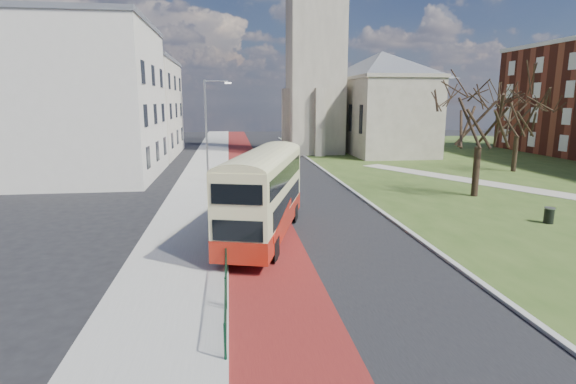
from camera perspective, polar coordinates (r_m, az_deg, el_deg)
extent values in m
plane|color=black|center=(19.60, 0.96, -7.83)|extent=(160.00, 160.00, 0.00)
cube|color=black|center=(39.07, -1.14, 1.92)|extent=(9.00, 120.00, 0.01)
cube|color=#591414|center=(38.87, -5.10, 1.83)|extent=(3.40, 120.00, 0.01)
cube|color=gray|center=(38.90, -10.71, 1.76)|extent=(4.00, 120.00, 0.12)
cube|color=#999993|center=(38.83, -7.76, 1.85)|extent=(0.25, 120.00, 0.13)
cube|color=#999993|center=(41.75, 4.85, 2.58)|extent=(0.25, 80.00, 0.13)
cube|color=#304719|center=(49.90, 27.81, 2.70)|extent=(40.00, 80.00, 0.04)
cube|color=#9E998C|center=(36.85, 30.78, -0.21)|extent=(18.84, 32.82, 0.03)
cylinder|color=#0C3721|center=(22.94, -7.82, -2.20)|extent=(0.04, 24.00, 0.04)
cylinder|color=#0C3721|center=(23.18, -7.76, -4.49)|extent=(0.04, 24.00, 0.04)
cube|color=gray|center=(57.58, 3.47, 16.94)|extent=(6.50, 6.50, 24.00)
cube|color=gray|center=(59.52, 11.55, 9.32)|extent=(9.00, 18.00, 9.00)
pyramid|color=#565960|center=(59.80, 11.88, 17.10)|extent=(9.00, 18.00, 3.60)
cube|color=beige|center=(41.85, -23.48, 10.22)|extent=(10.00, 14.00, 12.50)
cube|color=#565960|center=(42.32, -24.21, 19.03)|extent=(10.30, 14.30, 0.50)
cube|color=#BBB29E|center=(57.43, -19.06, 9.87)|extent=(10.00, 16.00, 11.00)
cube|color=#565960|center=(57.62, -19.45, 15.58)|extent=(10.30, 16.30, 0.50)
cylinder|color=gray|center=(36.42, -10.32, 7.56)|extent=(0.16, 0.16, 8.00)
cylinder|color=gray|center=(36.34, -9.09, 13.75)|extent=(1.80, 0.10, 0.10)
cube|color=silver|center=(36.33, -7.62, 13.56)|extent=(0.50, 0.18, 0.12)
cube|color=#A41D0F|center=(21.46, -3.06, -3.61)|extent=(4.84, 9.99, 0.89)
cube|color=beige|center=(21.08, -3.11, 0.94)|extent=(4.81, 9.94, 2.57)
cube|color=black|center=(21.73, -5.81, -0.93)|extent=(2.25, 7.70, 0.84)
cube|color=black|center=(21.30, -0.01, -1.12)|extent=(2.25, 7.70, 0.84)
cube|color=black|center=(21.24, -6.06, 2.42)|extent=(2.46, 8.45, 0.80)
cube|color=black|center=(20.80, -0.12, 2.30)|extent=(2.46, 8.45, 0.80)
cube|color=black|center=(25.91, -0.95, 1.14)|extent=(1.93, 0.62, 0.93)
cube|color=black|center=(25.70, -0.96, 4.05)|extent=(1.93, 0.62, 0.80)
cube|color=orange|center=(25.64, -0.96, 5.17)|extent=(1.55, 0.53, 0.27)
cylinder|color=black|center=(24.91, -3.81, -2.54)|extent=(0.51, 0.96, 0.92)
cylinder|color=black|center=(24.57, 0.80, -2.71)|extent=(0.51, 0.96, 0.92)
cylinder|color=black|center=(19.10, -7.79, -7.00)|extent=(0.51, 0.96, 0.92)
cylinder|color=black|center=(18.66, -1.77, -7.35)|extent=(0.51, 0.96, 0.92)
cylinder|color=black|center=(33.38, 22.77, 2.40)|extent=(0.59, 0.59, 3.40)
cylinder|color=#2D2216|center=(46.80, 26.86, 4.36)|extent=(0.44, 0.44, 3.31)
cylinder|color=black|center=(27.84, 30.22, -2.64)|extent=(0.52, 0.52, 0.81)
cylinder|color=gray|center=(27.75, 30.30, -1.78)|extent=(0.55, 0.55, 0.05)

